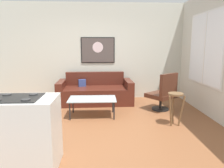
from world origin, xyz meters
TOP-DOWN VIEW (x-y plane):
  - ground at (0.00, 0.00)m, footprint 6.40×6.40m
  - back_wall at (0.00, 2.42)m, footprint 6.40×0.05m
  - right_wall at (2.62, 0.30)m, footprint 0.05×6.40m
  - couch at (0.01, 1.85)m, footprint 2.06×0.99m
  - coffee_table at (-0.02, 0.70)m, footprint 1.06×0.62m
  - armchair at (1.70, 1.04)m, footprint 0.82×0.81m
  - bar_stool at (1.66, 0.07)m, footprint 0.35×0.34m
  - wall_painting at (0.09, 2.38)m, footprint 0.99×0.03m
  - window at (2.59, 0.90)m, footprint 0.03×1.61m

SIDE VIEW (x-z plane):
  - ground at x=0.00m, z-range -0.04..0.00m
  - couch at x=0.01m, z-range -0.13..0.70m
  - coffee_table at x=-0.02m, z-range 0.18..0.59m
  - armchair at x=1.70m, z-range -0.03..0.91m
  - bar_stool at x=1.66m, z-range 0.17..0.83m
  - back_wall at x=0.00m, z-range 0.00..2.80m
  - right_wall at x=2.62m, z-range 0.00..2.80m
  - wall_painting at x=0.09m, z-range 1.07..1.82m
  - window at x=2.59m, z-range 0.67..2.35m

